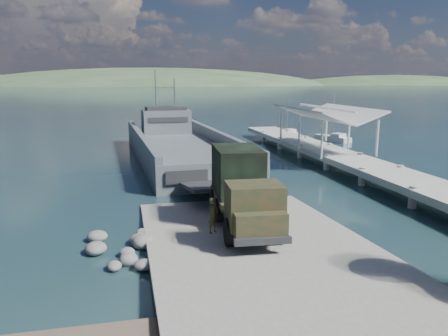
% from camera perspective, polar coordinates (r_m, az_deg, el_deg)
% --- Properties ---
extents(ground, '(1400.00, 1400.00, 0.00)m').
position_cam_1_polar(ground, '(21.14, 3.89, -10.21)').
color(ground, '#1B3541').
rests_on(ground, ground).
extents(boat_ramp, '(10.00, 18.00, 0.50)m').
position_cam_1_polar(boat_ramp, '(20.16, 4.72, -10.57)').
color(boat_ramp, gray).
rests_on(boat_ramp, ground).
extents(shoreline_rocks, '(3.20, 5.60, 0.90)m').
position_cam_1_polar(shoreline_rocks, '(20.83, -13.42, -10.85)').
color(shoreline_rocks, '#5E5E5C').
rests_on(shoreline_rocks, ground).
extents(distant_headlands, '(1000.00, 240.00, 48.00)m').
position_cam_1_polar(distant_headlands, '(581.53, -7.31, 10.62)').
color(distant_headlands, '#2F4B2F').
rests_on(distant_headlands, ground).
extents(pier, '(6.40, 44.00, 6.10)m').
position_cam_1_polar(pier, '(42.42, 13.62, 2.75)').
color(pier, gray).
rests_on(pier, ground).
extents(landing_craft, '(9.73, 32.69, 9.60)m').
position_cam_1_polar(landing_craft, '(43.62, -5.73, 2.16)').
color(landing_craft, '#4F565D').
rests_on(landing_craft, ground).
extents(military_truck, '(3.13, 8.26, 3.75)m').
position_cam_1_polar(military_truck, '(22.20, 2.43, -2.71)').
color(military_truck, black).
rests_on(military_truck, boat_ramp).
extents(soldier, '(0.72, 0.69, 1.66)m').
position_cam_1_polar(soldier, '(20.14, -1.41, -7.28)').
color(soldier, '#1F321B').
rests_on(soldier, boat_ramp).
extents(sailboat_near, '(3.19, 5.31, 6.23)m').
position_cam_1_polar(sailboat_near, '(58.23, 14.09, 3.76)').
color(sailboat_near, silver).
rests_on(sailboat_near, ground).
extents(sailboat_far, '(2.26, 4.99, 5.86)m').
position_cam_1_polar(sailboat_far, '(62.85, 8.26, 4.52)').
color(sailboat_far, silver).
rests_on(sailboat_far, ground).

